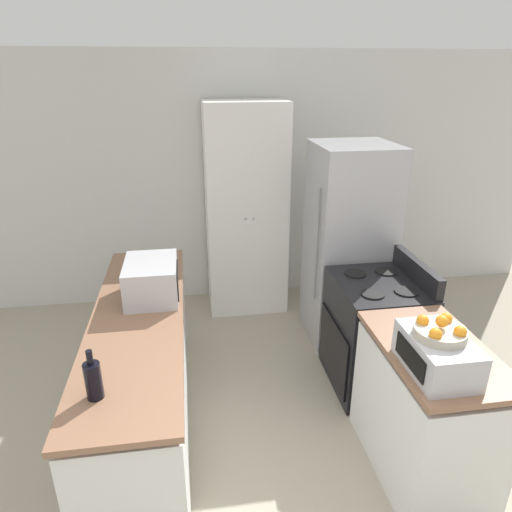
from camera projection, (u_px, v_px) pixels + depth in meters
The scene contains 10 objects.
wall_back at pixel (235, 181), 4.85m from camera, with size 7.00×0.06×2.60m.
counter_left at pixel (144, 373), 3.19m from camera, with size 0.60×2.28×0.91m.
counter_right at pixel (425, 411), 2.84m from camera, with size 0.60×0.96×0.91m.
pantry_cabinet at pixel (246, 210), 4.66m from camera, with size 0.80×0.56×2.14m.
stove at pixel (374, 333), 3.63m from camera, with size 0.66×0.75×1.07m.
refrigerator at pixel (348, 246), 4.16m from camera, with size 0.70×0.71×1.83m.
microwave at pixel (152, 280), 3.20m from camera, with size 0.37×0.47×0.27m.
wine_bottle at pixel (93, 380), 2.22m from camera, with size 0.08×0.08×0.27m.
toaster_oven at pixel (437, 354), 2.42m from camera, with size 0.31×0.45×0.21m.
fruit_bowl at pixel (440, 330), 2.38m from camera, with size 0.27×0.27×0.12m.
Camera 1 is at (-0.50, -1.49, 2.42)m, focal length 32.00 mm.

